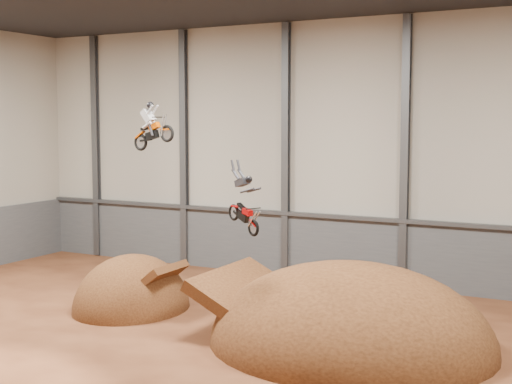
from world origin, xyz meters
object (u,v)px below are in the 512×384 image
takeoff_ramp (132,309)px  landing_ramp (350,346)px  fmx_rider_b (242,198)px  fmx_rider_a (155,122)px

takeoff_ramp → landing_ramp: (10.78, -0.46, 0.00)m
fmx_rider_b → takeoff_ramp: bearing=-173.8°
fmx_rider_a → fmx_rider_b: fmx_rider_a is taller
fmx_rider_a → fmx_rider_b: (5.30, -1.98, -2.80)m
landing_ramp → fmx_rider_b: bearing=-146.3°
takeoff_ramp → fmx_rider_b: size_ratio=2.23×
takeoff_ramp → fmx_rider_b: (7.31, -2.77, 5.80)m
landing_ramp → fmx_rider_a: 12.28m
takeoff_ramp → fmx_rider_a: 8.86m
takeoff_ramp → landing_ramp: size_ratio=0.52×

